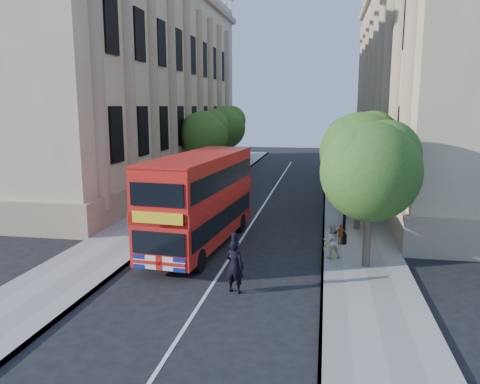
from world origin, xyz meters
The scene contains 17 objects.
ground centered at (0.00, 0.00, 0.00)m, with size 120.00×120.00×0.00m, color black.
pavement_right centered at (5.75, 10.00, 0.06)m, with size 3.50×80.00×0.12m, color gray.
pavement_left centered at (-5.75, 10.00, 0.06)m, with size 3.50×80.00×0.12m, color gray.
building_right centered at (13.80, 24.00, 9.00)m, with size 12.00×38.00×18.00m, color tan.
building_left centered at (-13.80, 24.00, 9.00)m, with size 12.00×38.00×18.00m, color tan.
tree_right_near centered at (5.84, 3.03, 4.25)m, with size 4.00×4.00×6.08m.
tree_right_mid centered at (5.84, 9.03, 4.45)m, with size 4.20×4.20×6.37m.
tree_right_far centered at (5.84, 15.03, 4.31)m, with size 4.00×4.00×6.15m.
tree_left_far centered at (-5.96, 22.03, 4.44)m, with size 4.00×4.00×6.30m.
tree_left_back centered at (-5.96, 30.03, 4.71)m, with size 4.20×4.20×6.65m.
lamp_post centered at (5.00, 6.00, 2.51)m, with size 0.32×0.32×5.16m.
double_decker_bus centered at (-1.66, 4.69, 2.38)m, with size 3.26×9.49×4.30m.
box_van centered at (-2.74, 14.69, 1.22)m, with size 1.80×4.36×2.49m.
police_constable centered at (0.96, -0.45, 0.98)m, with size 0.71×0.47×1.96m, color black.
woman_pedestrian centered at (4.40, 3.76, 0.89)m, with size 0.74×0.58×1.53m, color beige.
child_a centered at (4.85, 5.88, 0.61)m, with size 0.58×0.24×0.98m, color #C66322.
child_b centered at (4.40, 3.70, 0.67)m, with size 0.72×0.41×1.11m, color #D4CA48.
Camera 1 is at (4.01, -16.05, 6.60)m, focal length 35.00 mm.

